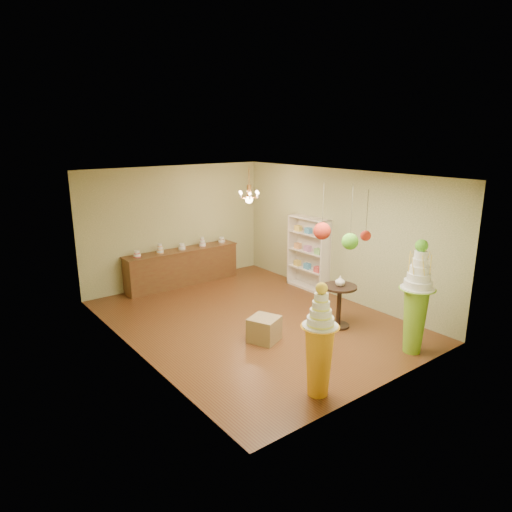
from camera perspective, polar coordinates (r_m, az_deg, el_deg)
floor at (r=9.60m, az=-0.43°, el=-8.03°), size 6.50×6.50×0.00m
ceiling at (r=8.86m, az=-0.47°, el=10.11°), size 6.50×6.50×0.00m
wall_back at (r=11.80m, az=-10.02°, el=3.79°), size 5.00×0.04×3.00m
wall_front at (r=6.91m, az=16.07°, el=-4.71°), size 5.00×0.04×3.00m
wall_left at (r=7.92m, az=-15.05°, el=-2.11°), size 0.04×6.50×3.00m
wall_right at (r=10.76m, az=10.24°, el=2.69°), size 0.04×6.50×3.00m
pedestal_green at (r=8.44m, az=19.33°, el=-5.99°), size 0.69×0.69×2.06m
pedestal_orange at (r=6.86m, az=7.90°, el=-11.66°), size 0.59×0.59×1.75m
burlap_riser at (r=8.63m, az=1.04°, el=-9.13°), size 0.67×0.67×0.46m
sideboard at (r=11.81m, az=-9.16°, el=-1.28°), size 3.04×0.54×1.16m
shelving_unit at (r=11.33m, az=6.57°, el=0.34°), size 0.33×1.20×1.80m
round_table at (r=9.25m, az=10.36°, el=-5.48°), size 0.89×0.89×0.87m
vase at (r=9.11m, az=10.48°, el=-3.08°), size 0.24×0.24×0.20m
pom_red_left at (r=7.95m, az=8.26°, el=3.11°), size 0.30×0.30×1.01m
pom_green_mid at (r=7.67m, az=11.67°, el=1.80°), size 0.28×0.28×1.09m
pom_red_right at (r=6.87m, az=13.55°, el=2.52°), size 0.16×0.16×0.76m
chandelier at (r=10.85m, az=-0.88°, el=7.34°), size 0.55×0.55×0.85m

